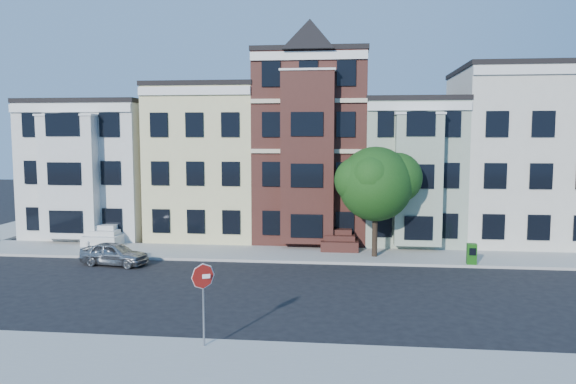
# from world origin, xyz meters

# --- Properties ---
(ground) EXTENTS (120.00, 120.00, 0.00)m
(ground) POSITION_xyz_m (0.00, 0.00, 0.00)
(ground) COLOR black
(far_sidewalk) EXTENTS (60.00, 4.00, 0.15)m
(far_sidewalk) POSITION_xyz_m (0.00, 8.00, 0.07)
(far_sidewalk) COLOR #9E9B93
(far_sidewalk) RESTS_ON ground
(near_sidewalk) EXTENTS (60.00, 4.00, 0.15)m
(near_sidewalk) POSITION_xyz_m (0.00, -8.00, 0.07)
(near_sidewalk) COLOR #9E9B93
(near_sidewalk) RESTS_ON ground
(house_white) EXTENTS (8.00, 9.00, 9.00)m
(house_white) POSITION_xyz_m (-15.00, 14.50, 4.50)
(house_white) COLOR silver
(house_white) RESTS_ON ground
(house_yellow) EXTENTS (7.00, 9.00, 10.00)m
(house_yellow) POSITION_xyz_m (-7.00, 14.50, 5.00)
(house_yellow) COLOR beige
(house_yellow) RESTS_ON ground
(house_brown) EXTENTS (7.00, 9.00, 12.00)m
(house_brown) POSITION_xyz_m (0.00, 14.50, 6.00)
(house_brown) COLOR #3D1B15
(house_brown) RESTS_ON ground
(house_green) EXTENTS (6.00, 9.00, 9.00)m
(house_green) POSITION_xyz_m (6.50, 14.50, 4.50)
(house_green) COLOR #91A089
(house_green) RESTS_ON ground
(house_cream) EXTENTS (8.00, 9.00, 11.00)m
(house_cream) POSITION_xyz_m (13.50, 14.50, 5.50)
(house_cream) COLOR beige
(house_cream) RESTS_ON ground
(street_tree) EXTENTS (7.67, 7.67, 7.63)m
(street_tree) POSITION_xyz_m (3.94, 7.68, 3.97)
(street_tree) COLOR #215417
(street_tree) RESTS_ON far_sidewalk
(parked_car) EXTENTS (3.86, 2.05, 1.25)m
(parked_car) POSITION_xyz_m (-10.01, 4.60, 0.63)
(parked_car) COLOR gray
(parked_car) RESTS_ON ground
(newspaper_box) EXTENTS (0.52, 0.46, 1.09)m
(newspaper_box) POSITION_xyz_m (8.97, 6.30, 0.70)
(newspaper_box) COLOR #185912
(newspaper_box) RESTS_ON far_sidewalk
(fire_hydrant) EXTENTS (0.29, 0.29, 0.62)m
(fire_hydrant) POSITION_xyz_m (-12.32, 6.30, 0.46)
(fire_hydrant) COLOR beige
(fire_hydrant) RESTS_ON far_sidewalk
(stop_sign) EXTENTS (0.82, 0.43, 3.06)m
(stop_sign) POSITION_xyz_m (-2.11, -6.64, 1.68)
(stop_sign) COLOR #A11811
(stop_sign) RESTS_ON near_sidewalk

